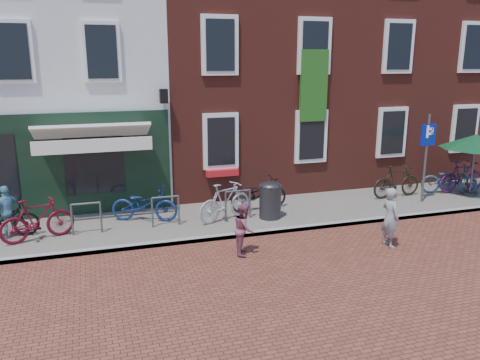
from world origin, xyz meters
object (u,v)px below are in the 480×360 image
object	(u,v)px
woman	(390,217)
bicycle_7	(462,176)
bicycle_2	(144,204)
cafe_person	(8,211)
litter_bin	(270,198)
bicycle_6	(449,179)
bicycle_1	(37,219)
bicycle_5	(397,181)
parasol	(476,139)
boy	(244,229)
parking_sign	(427,147)
bicycle_4	(259,194)
bicycle_3	(225,201)

from	to	relation	value
woman	bicycle_7	size ratio (longest dim) A/B	0.83
bicycle_2	cafe_person	bearing A→B (deg)	115.14
litter_bin	bicycle_6	bearing A→B (deg)	5.18
bicycle_1	bicycle_5	xyz separation A→B (m)	(10.62, 0.63, 0.00)
woman	bicycle_2	size ratio (longest dim) A/B	0.81
parasol	bicycle_5	size ratio (longest dim) A/B	1.26
bicycle_1	parasol	bearing A→B (deg)	-106.11
boy	bicycle_1	bearing A→B (deg)	85.05
parking_sign	boy	distance (m)	6.89
parking_sign	bicycle_2	size ratio (longest dim) A/B	1.50
bicycle_5	parking_sign	bearing A→B (deg)	-149.25
parasol	bicycle_5	bearing A→B (deg)	170.11
bicycle_1	bicycle_5	bearing A→B (deg)	-103.56
litter_bin	parking_sign	xyz separation A→B (m)	(5.06, 0.04, 1.15)
parking_sign	bicycle_2	distance (m)	8.56
woman	boy	distance (m)	3.54
bicycle_4	bicycle_7	size ratio (longest dim) A/B	1.03
litter_bin	bicycle_2	world-z (taller)	litter_bin
bicycle_3	bicycle_5	size ratio (longest dim) A/B	1.00
parking_sign	bicycle_4	distance (m)	5.32
woman	bicycle_4	bearing A→B (deg)	26.48
cafe_person	boy	bearing A→B (deg)	117.87
parasol	bicycle_1	bearing A→B (deg)	-179.16
litter_bin	bicycle_3	distance (m)	1.26
parking_sign	bicycle_3	bearing A→B (deg)	178.61
parasol	boy	distance (m)	8.91
bicycle_7	parasol	bearing A→B (deg)	-172.14
bicycle_7	boy	bearing A→B (deg)	105.38
parking_sign	bicycle_4	world-z (taller)	parking_sign
bicycle_4	bicycle_7	world-z (taller)	bicycle_7
boy	bicycle_3	xyz separation A→B (m)	(0.16, 2.19, 0.02)
litter_bin	parking_sign	size ratio (longest dim) A/B	0.41
bicycle_5	bicycle_6	size ratio (longest dim) A/B	0.97
parasol	bicycle_3	bearing A→B (deg)	-179.38
boy	bicycle_2	size ratio (longest dim) A/B	0.67
cafe_person	bicycle_7	bearing A→B (deg)	143.74
parking_sign	bicycle_3	size ratio (longest dim) A/B	1.55
litter_bin	bicycle_3	bearing A→B (deg)	171.19
bicycle_3	bicycle_4	bearing A→B (deg)	-86.16
parking_sign	bicycle_6	distance (m)	1.99
bicycle_6	woman	bearing A→B (deg)	146.82
boy	bicycle_4	bearing A→B (deg)	-6.45
litter_bin	bicycle_1	distance (m)	6.03
bicycle_7	bicycle_3	bearing A→B (deg)	91.13
cafe_person	bicycle_1	world-z (taller)	cafe_person
boy	bicycle_6	distance (m)	8.33
bicycle_3	bicycle_5	xyz separation A→B (m)	(5.83, 0.53, 0.00)
bicycle_5	bicycle_2	bearing A→B (deg)	85.70
bicycle_3	bicycle_6	size ratio (longest dim) A/B	0.97
woman	bicycle_2	bearing A→B (deg)	52.52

